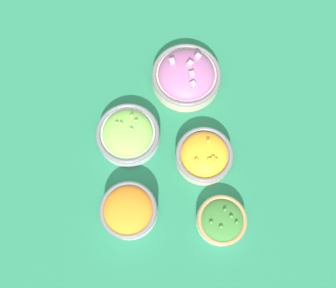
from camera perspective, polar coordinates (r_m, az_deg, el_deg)
name	(u,v)px	position (r m, az deg, el deg)	size (l,w,h in m)	color
ground_plane	(168,147)	(0.96, 0.00, -0.52)	(3.00, 3.00, 0.00)	#23704C
bowl_red_onion	(186,76)	(1.00, 2.81, 10.32)	(0.18, 0.18, 0.08)	beige
bowl_broccoli	(222,220)	(0.91, 8.18, -11.39)	(0.12, 0.12, 0.05)	white
bowl_carrots	(129,210)	(0.89, -6.00, -9.98)	(0.13, 0.13, 0.07)	silver
bowl_lettuce	(128,134)	(0.94, -6.11, 1.53)	(0.16, 0.16, 0.07)	#B2C1CC
bowl_squash	(204,155)	(0.92, 5.52, -1.68)	(0.14, 0.14, 0.07)	beige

